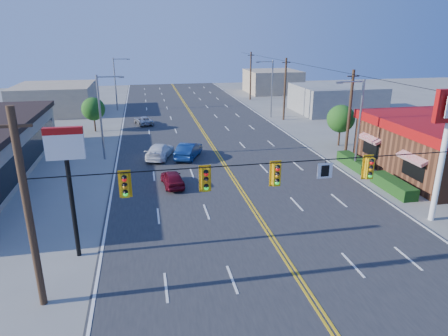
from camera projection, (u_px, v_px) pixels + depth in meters
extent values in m
plane|color=gray|center=(294.00, 273.00, 20.35)|extent=(160.00, 160.00, 0.00)
cube|color=#2D2D30|center=(220.00, 158.00, 38.89)|extent=(20.00, 120.00, 0.06)
cylinder|color=#47301E|center=(28.00, 213.00, 16.63)|extent=(0.32, 0.32, 9.00)
cylinder|color=black|center=(302.00, 161.00, 18.41)|extent=(24.00, 0.05, 0.05)
cube|color=white|center=(325.00, 171.00, 18.81)|extent=(0.75, 0.04, 0.75)
cube|color=#D89E0C|center=(125.00, 185.00, 17.08)|extent=(0.55, 0.34, 1.25)
cube|color=#D89E0C|center=(206.00, 180.00, 17.75)|extent=(0.55, 0.34, 1.25)
cube|color=#D89E0C|center=(276.00, 175.00, 18.37)|extent=(0.55, 0.34, 1.25)
cube|color=#D89E0C|center=(369.00, 168.00, 19.26)|extent=(0.55, 0.34, 1.25)
cube|color=#194214|center=(372.00, 173.00, 33.50)|extent=(1.20, 9.00, 0.90)
cylinder|color=white|center=(440.00, 169.00, 25.00)|extent=(0.36, 0.36, 7.00)
cylinder|color=black|center=(73.00, 205.00, 21.01)|extent=(0.24, 0.24, 6.00)
cube|color=white|center=(65.00, 147.00, 19.98)|extent=(1.90, 0.30, 1.30)
cylinder|color=gray|center=(359.00, 126.00, 34.12)|extent=(0.20, 0.20, 8.00)
cylinder|color=gray|center=(352.00, 82.00, 32.68)|extent=(2.20, 0.12, 0.12)
cube|color=gray|center=(339.00, 83.00, 32.49)|extent=(0.50, 0.25, 0.15)
cylinder|color=gray|center=(272.00, 89.00, 56.38)|extent=(0.20, 0.20, 8.00)
cylinder|color=gray|center=(265.00, 62.00, 54.94)|extent=(2.20, 0.12, 0.12)
cube|color=gray|center=(258.00, 62.00, 54.75)|extent=(0.50, 0.25, 0.15)
cylinder|color=gray|center=(101.00, 118.00, 37.38)|extent=(0.20, 0.20, 8.00)
cylinder|color=gray|center=(109.00, 77.00, 36.36)|extent=(2.20, 0.12, 0.12)
cube|color=gray|center=(121.00, 77.00, 36.59)|extent=(0.50, 0.25, 0.15)
cylinder|color=gray|center=(115.00, 85.00, 61.50)|extent=(0.20, 0.20, 8.00)
cylinder|color=gray|center=(121.00, 59.00, 60.48)|extent=(2.20, 0.12, 0.12)
cube|color=gray|center=(128.00, 59.00, 60.70)|extent=(0.50, 0.25, 0.15)
cylinder|color=#47301E|center=(349.00, 115.00, 37.99)|extent=(0.28, 0.28, 8.40)
cylinder|color=#47301E|center=(285.00, 90.00, 54.69)|extent=(0.28, 0.28, 8.40)
cylinder|color=#47301E|center=(251.00, 76.00, 71.38)|extent=(0.28, 0.28, 8.40)
cylinder|color=#47301E|center=(339.00, 136.00, 42.96)|extent=(0.20, 0.20, 2.10)
sphere|color=#235B19|center=(341.00, 119.00, 42.35)|extent=(2.94, 2.94, 2.94)
cylinder|color=#47301E|center=(95.00, 123.00, 49.10)|extent=(0.20, 0.20, 2.00)
sphere|color=#235B19|center=(93.00, 109.00, 48.52)|extent=(2.80, 2.80, 2.80)
cube|color=gray|center=(336.00, 99.00, 60.96)|extent=(12.00, 10.00, 4.00)
cube|color=tan|center=(55.00, 99.00, 60.41)|extent=(11.00, 12.00, 4.20)
cube|color=tan|center=(273.00, 81.00, 80.73)|extent=(10.00, 10.00, 4.40)
imported|color=maroon|center=(172.00, 179.00, 31.56)|extent=(1.87, 3.82, 1.26)
imported|color=navy|center=(189.00, 151.00, 38.65)|extent=(3.25, 4.82, 1.50)
imported|color=white|center=(160.00, 151.00, 38.63)|extent=(3.32, 5.17, 1.39)
imported|color=#BCBDC2|center=(143.00, 121.00, 52.74)|extent=(2.80, 4.22, 1.08)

